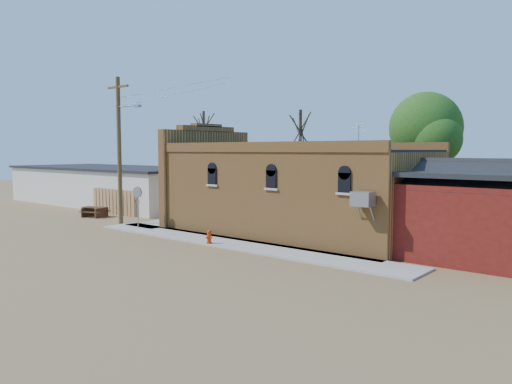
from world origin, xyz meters
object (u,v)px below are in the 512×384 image
Objects in this scene: brick_bar at (291,191)px; picnic_table at (95,210)px; stop_sign at (137,196)px; trash_barrel at (209,214)px; fire_hydrant at (209,237)px; utility_pole at (120,147)px.

brick_bar reaches higher than picnic_table.
stop_sign is at bearing -146.97° from brick_bar.
stop_sign is 5.56m from trash_barrel.
stop_sign is 7.13m from picnic_table.
trash_barrel is 0.36× the size of picnic_table.
fire_hydrant is at bearing -99.52° from brick_bar.
fire_hydrant is at bearing -26.24° from picnic_table.
trash_barrel is (2.84, 4.81, -4.33)m from utility_pole.
brick_bar is 10.96m from utility_pole.
stop_sign is (-7.42, -4.82, -0.39)m from brick_bar.
picnic_table is at bearing -152.17° from trash_barrel.
utility_pole is 3.73m from stop_sign.
stop_sign is 3.40× the size of trash_barrel.
picnic_table is at bearing 172.74° from fire_hydrant.
utility_pole is 7.07m from trash_barrel.
utility_pole is 13.69× the size of fire_hydrant.
utility_pole reaches higher than fire_hydrant.
picnic_table is at bearing -166.80° from brick_bar.
utility_pole is 9.96m from fire_hydrant.
fire_hydrant is 13.49m from picnic_table.
stop_sign reaches higher than picnic_table.
picnic_table is at bearing 167.85° from utility_pole.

